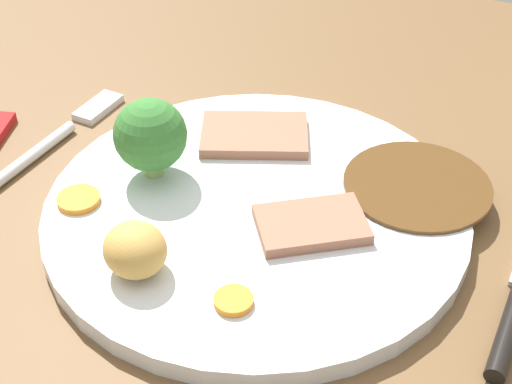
# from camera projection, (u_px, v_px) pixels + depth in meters

# --- Properties ---
(dining_table) EXTENTS (1.20, 0.84, 0.04)m
(dining_table) POSITION_uv_depth(u_px,v_px,m) (229.00, 219.00, 0.55)
(dining_table) COLOR brown
(dining_table) RESTS_ON ground
(dinner_plate) EXTENTS (0.29, 0.29, 0.01)m
(dinner_plate) POSITION_uv_depth(u_px,v_px,m) (256.00, 211.00, 0.52)
(dinner_plate) COLOR white
(dinner_plate) RESTS_ON dining_table
(gravy_pool) EXTENTS (0.10, 0.10, 0.00)m
(gravy_pool) POSITION_uv_depth(u_px,v_px,m) (417.00, 185.00, 0.53)
(gravy_pool) COLOR #563819
(gravy_pool) RESTS_ON dinner_plate
(meat_slice_main) EXTENTS (0.08, 0.08, 0.01)m
(meat_slice_main) POSITION_uv_depth(u_px,v_px,m) (311.00, 225.00, 0.49)
(meat_slice_main) COLOR #9E664C
(meat_slice_main) RESTS_ON dinner_plate
(meat_slice_under) EXTENTS (0.09, 0.08, 0.01)m
(meat_slice_under) POSITION_uv_depth(u_px,v_px,m) (254.00, 135.00, 0.57)
(meat_slice_under) COLOR #9E664C
(meat_slice_under) RESTS_ON dinner_plate
(roast_potato_left) EXTENTS (0.05, 0.05, 0.03)m
(roast_potato_left) POSITION_uv_depth(u_px,v_px,m) (135.00, 250.00, 0.45)
(roast_potato_left) COLOR tan
(roast_potato_left) RESTS_ON dinner_plate
(carrot_coin_front) EXTENTS (0.03, 0.03, 0.00)m
(carrot_coin_front) POSITION_uv_depth(u_px,v_px,m) (79.00, 199.00, 0.52)
(carrot_coin_front) COLOR orange
(carrot_coin_front) RESTS_ON dinner_plate
(carrot_coin_back) EXTENTS (0.02, 0.02, 0.00)m
(carrot_coin_back) POSITION_uv_depth(u_px,v_px,m) (233.00, 301.00, 0.44)
(carrot_coin_back) COLOR orange
(carrot_coin_back) RESTS_ON dinner_plate
(broccoli_floret) EXTENTS (0.05, 0.05, 0.06)m
(broccoli_floret) POSITION_uv_depth(u_px,v_px,m) (150.00, 136.00, 0.52)
(broccoli_floret) COLOR #8CB766
(broccoli_floret) RESTS_ON dinner_plate
(fork) EXTENTS (0.03, 0.15, 0.01)m
(fork) POSITION_uv_depth(u_px,v_px,m) (60.00, 135.00, 0.60)
(fork) COLOR silver
(fork) RESTS_ON dining_table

